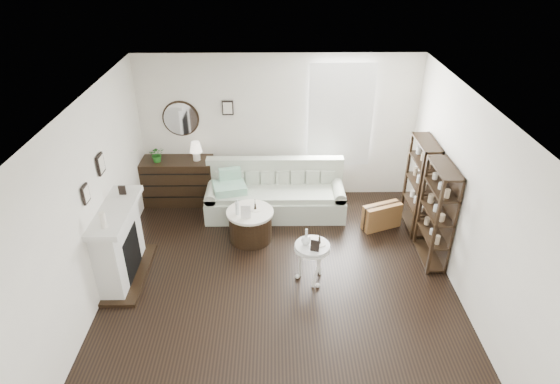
{
  "coord_description": "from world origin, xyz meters",
  "views": [
    {
      "loc": [
        -0.08,
        -5.2,
        4.54
      ],
      "look_at": [
        -0.0,
        0.8,
        1.12
      ],
      "focal_mm": 30.0,
      "sensor_mm": 36.0,
      "label": 1
    }
  ],
  "objects_px": {
    "sofa": "(275,196)",
    "drum_table": "(250,225)",
    "dresser": "(179,181)",
    "pedestal_table": "(312,248)"
  },
  "relations": [
    {
      "from": "sofa",
      "to": "drum_table",
      "type": "distance_m",
      "value": 0.95
    },
    {
      "from": "drum_table",
      "to": "sofa",
      "type": "bearing_deg",
      "value": 64.28
    },
    {
      "from": "sofa",
      "to": "dresser",
      "type": "distance_m",
      "value": 1.84
    },
    {
      "from": "dresser",
      "to": "drum_table",
      "type": "xyz_separation_m",
      "value": [
        1.38,
        -1.25,
        -0.16
      ]
    },
    {
      "from": "sofa",
      "to": "drum_table",
      "type": "relative_size",
      "value": 3.2
    },
    {
      "from": "drum_table",
      "to": "pedestal_table",
      "type": "bearing_deg",
      "value": -48.34
    },
    {
      "from": "sofa",
      "to": "drum_table",
      "type": "xyz_separation_m",
      "value": [
        -0.41,
        -0.86,
        -0.05
      ]
    },
    {
      "from": "pedestal_table",
      "to": "sofa",
      "type": "bearing_deg",
      "value": 105.24
    },
    {
      "from": "sofa",
      "to": "drum_table",
      "type": "height_order",
      "value": "sofa"
    },
    {
      "from": "drum_table",
      "to": "pedestal_table",
      "type": "height_order",
      "value": "pedestal_table"
    }
  ]
}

